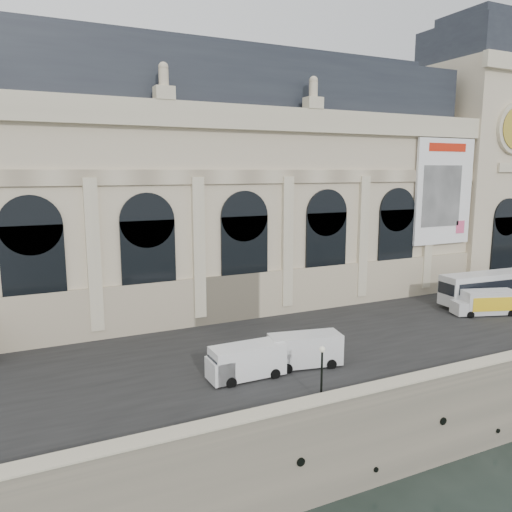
# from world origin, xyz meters

# --- Properties ---
(ground) EXTENTS (260.00, 260.00, 0.00)m
(ground) POSITION_xyz_m (0.00, 0.00, 0.00)
(ground) COLOR black
(ground) RESTS_ON ground
(quay) EXTENTS (160.00, 70.00, 6.00)m
(quay) POSITION_xyz_m (0.00, 35.00, 3.00)
(quay) COLOR gray
(quay) RESTS_ON ground
(street) EXTENTS (160.00, 24.00, 0.06)m
(street) POSITION_xyz_m (0.00, 14.00, 6.03)
(street) COLOR #2D2D2D
(street) RESTS_ON quay
(parapet) EXTENTS (160.00, 1.40, 1.21)m
(parapet) POSITION_xyz_m (0.00, 0.60, 6.62)
(parapet) COLOR gray
(parapet) RESTS_ON quay
(museum) EXTENTS (69.00, 18.70, 29.10)m
(museum) POSITION_xyz_m (-5.98, 30.86, 19.72)
(museum) COLOR beige
(museum) RESTS_ON quay
(clock_pavilion) EXTENTS (13.00, 14.72, 36.70)m
(clock_pavilion) POSITION_xyz_m (34.00, 27.93, 23.42)
(clock_pavilion) COLOR beige
(clock_pavilion) RESTS_ON quay
(bus_right) EXTENTS (13.29, 3.81, 3.87)m
(bus_right) POSITION_xyz_m (24.48, 14.97, 8.17)
(bus_right) COLOR silver
(bus_right) RESTS_ON quay
(van_b) EXTENTS (6.31, 3.36, 2.67)m
(van_b) POSITION_xyz_m (-5.19, 8.26, 7.36)
(van_b) COLOR silver
(van_b) RESTS_ON quay
(van_c) EXTENTS (5.89, 2.49, 2.61)m
(van_c) POSITION_xyz_m (-10.34, 8.06, 7.34)
(van_c) COLOR white
(van_c) RESTS_ON quay
(box_truck) EXTENTS (7.08, 4.12, 2.72)m
(box_truck) POSITION_xyz_m (20.50, 12.25, 7.37)
(box_truck) COLOR silver
(box_truck) RESTS_ON quay
(lamp_left) EXTENTS (0.40, 0.40, 3.93)m
(lamp_left) POSITION_xyz_m (-7.03, 2.34, 7.96)
(lamp_left) COLOR black
(lamp_left) RESTS_ON quay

